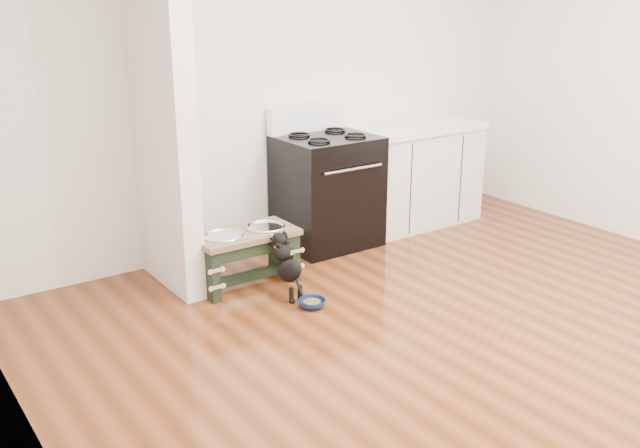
{
  "coord_description": "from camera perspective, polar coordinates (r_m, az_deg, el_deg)",
  "views": [
    {
      "loc": [
        -3.07,
        -2.48,
        2.06
      ],
      "look_at": [
        -0.35,
        1.4,
        0.49
      ],
      "focal_mm": 40.0,
      "sensor_mm": 36.0,
      "label": 1
    }
  ],
  "objects": [
    {
      "name": "floor_bowl",
      "position": [
        4.86,
        -0.64,
        -6.37
      ],
      "size": [
        0.23,
        0.23,
        0.06
      ],
      "rotation": [
        0.0,
        0.0,
        0.27
      ],
      "color": "#0B2252",
      "rests_on": "ground"
    },
    {
      "name": "dog_feeder",
      "position": [
        5.15,
        -5.97,
        -1.87
      ],
      "size": [
        0.74,
        0.4,
        0.42
      ],
      "color": "black",
      "rests_on": "ground"
    },
    {
      "name": "room_shell",
      "position": [
        3.97,
        16.26,
        11.23
      ],
      "size": [
        5.0,
        5.0,
        5.0
      ],
      "color": "silver",
      "rests_on": "ground"
    },
    {
      "name": "partition_wall",
      "position": [
        5.01,
        -12.6,
        9.73
      ],
      "size": [
        0.15,
        0.8,
        2.7
      ],
      "primitive_type": "cube",
      "color": "silver",
      "rests_on": "ground"
    },
    {
      "name": "cabinet_run",
      "position": [
        6.54,
        7.48,
        3.93
      ],
      "size": [
        1.24,
        0.64,
        0.91
      ],
      "color": "silver",
      "rests_on": "ground"
    },
    {
      "name": "puppy",
      "position": [
        4.96,
        -2.67,
        -3.15
      ],
      "size": [
        0.13,
        0.38,
        0.45
      ],
      "color": "black",
      "rests_on": "ground"
    },
    {
      "name": "ground",
      "position": [
        4.45,
        14.39,
        -9.89
      ],
      "size": [
        5.0,
        5.0,
        0.0
      ],
      "primitive_type": "plane",
      "color": "#4E240D",
      "rests_on": "ground"
    },
    {
      "name": "oven_range",
      "position": [
        5.92,
        0.55,
        2.81
      ],
      "size": [
        0.76,
        0.69,
        1.14
      ],
      "color": "black",
      "rests_on": "ground"
    }
  ]
}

